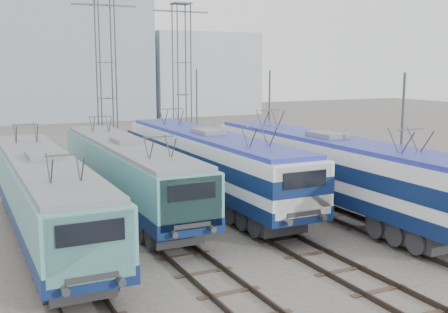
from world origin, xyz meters
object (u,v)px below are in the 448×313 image
(locomotive_center_left, at_px, (127,170))
(locomotive_far_right, at_px, (329,166))
(catenary_tower_east, at_px, (182,74))
(mast_mid, at_px, (269,124))
(catenary_tower_west, at_px, (106,75))
(mast_front, at_px, (401,149))
(locomotive_center_right, at_px, (210,160))
(mast_rear, at_px, (197,111))
(locomotive_far_left, at_px, (45,192))

(locomotive_center_left, relative_size, locomotive_far_right, 0.92)
(catenary_tower_east, xyz_separation_m, mast_mid, (2.10, -10.00, -3.14))
(locomotive_far_right, relative_size, catenary_tower_east, 1.56)
(catenary_tower_west, height_order, mast_front, catenary_tower_west)
(mast_front, bearing_deg, locomotive_center_left, 145.50)
(locomotive_center_right, distance_m, mast_rear, 17.80)
(locomotive_far_left, relative_size, locomotive_far_right, 0.93)
(locomotive_center_right, distance_m, mast_mid, 7.92)
(locomotive_center_left, distance_m, mast_mid, 11.84)
(catenary_tower_east, bearing_deg, mast_front, -84.55)
(locomotive_far_left, distance_m, catenary_tower_west, 17.94)
(mast_rear, bearing_deg, mast_front, -90.00)
(locomotive_far_right, distance_m, catenary_tower_east, 19.49)
(locomotive_far_left, height_order, mast_front, mast_front)
(catenary_tower_west, bearing_deg, locomotive_far_right, -68.36)
(catenary_tower_west, bearing_deg, locomotive_far_left, -112.86)
(locomotive_far_left, bearing_deg, catenary_tower_west, 67.14)
(mast_rear, bearing_deg, locomotive_center_left, -123.26)
(locomotive_center_right, relative_size, catenary_tower_east, 1.53)
(locomotive_far_left, bearing_deg, locomotive_far_right, -4.25)
(mast_front, relative_size, mast_rear, 1.00)
(locomotive_center_right, xyz_separation_m, catenary_tower_west, (-2.25, 12.59, 4.31))
(locomotive_far_left, xyz_separation_m, locomotive_center_left, (4.50, 3.47, -0.03))
(locomotive_center_left, distance_m, locomotive_far_right, 10.05)
(locomotive_far_left, height_order, catenary_tower_west, catenary_tower_west)
(locomotive_far_left, xyz_separation_m, catenary_tower_west, (6.75, 16.01, 4.46))
(locomotive_center_left, distance_m, mast_rear, 19.83)
(catenary_tower_east, bearing_deg, catenary_tower_west, -162.90)
(locomotive_far_left, bearing_deg, mast_front, -14.56)
(mast_front, relative_size, mast_mid, 1.00)
(locomotive_far_right, relative_size, catenary_tower_west, 1.56)
(locomotive_far_right, height_order, mast_rear, mast_rear)
(locomotive_center_right, height_order, mast_front, mast_front)
(mast_front, distance_m, mast_mid, 12.00)
(mast_front, bearing_deg, mast_rear, 90.00)
(locomotive_center_right, distance_m, catenary_tower_west, 13.49)
(locomotive_center_left, relative_size, catenary_tower_west, 1.43)
(locomotive_far_right, relative_size, mast_front, 2.67)
(locomotive_center_right, bearing_deg, mast_mid, 35.83)
(mast_mid, bearing_deg, mast_front, -90.00)
(mast_mid, bearing_deg, mast_rear, 90.00)
(locomotive_center_right, height_order, locomotive_far_right, locomotive_far_right)
(catenary_tower_east, relative_size, mast_rear, 1.71)
(mast_rear, bearing_deg, catenary_tower_east, -136.40)
(locomotive_center_left, distance_m, catenary_tower_west, 13.51)
(locomotive_far_left, height_order, mast_rear, mast_rear)
(catenary_tower_east, distance_m, mast_rear, 4.28)
(mast_front, height_order, mast_mid, same)
(locomotive_center_left, height_order, locomotive_far_right, locomotive_far_right)
(catenary_tower_east, relative_size, mast_mid, 1.71)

